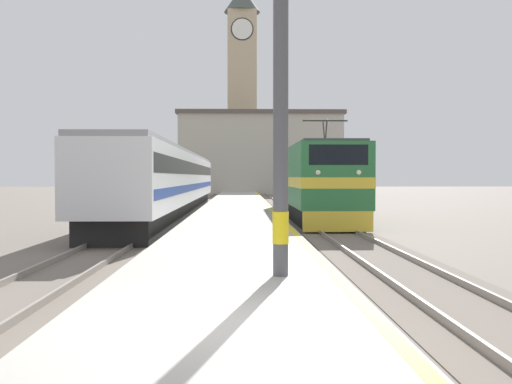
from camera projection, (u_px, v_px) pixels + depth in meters
ground_plane at (237, 213)px, 37.55m from camera, size 200.00×200.00×0.00m
platform at (236, 214)px, 32.54m from camera, size 4.34×140.00×0.40m
rail_track_near at (310, 217)px, 32.65m from camera, size 2.83×140.00×0.16m
rail_track_far at (165, 218)px, 32.45m from camera, size 2.83×140.00×0.16m
locomotive_train at (315, 182)px, 30.76m from camera, size 2.92×15.22×4.80m
passenger_train at (171, 181)px, 35.14m from camera, size 2.92×34.44×3.67m
catenary_mast at (287, 41)px, 11.04m from camera, size 3.35×0.30×8.72m
clock_tower at (242, 84)px, 86.23m from camera, size 5.16×5.16×29.63m
station_building at (260, 153)px, 79.07m from camera, size 21.54×8.35×10.73m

